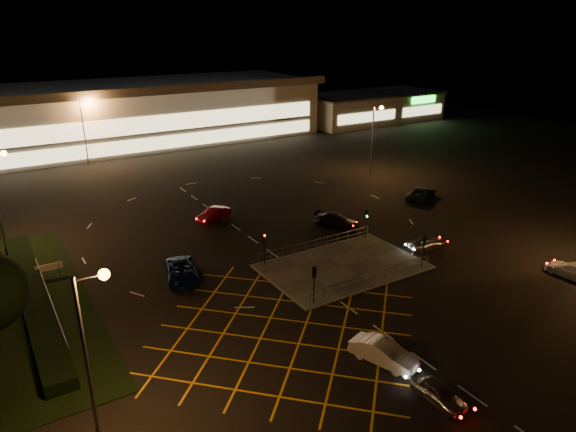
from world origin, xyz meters
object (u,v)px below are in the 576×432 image
car_far_dkgrey (336,221)px  signal_nw (264,243)px  signal_sw (314,277)px  car_left_blue (182,271)px  signal_ne (366,218)px  car_circ_red (214,214)px  car_queue_white (384,353)px  car_east_grey (421,193)px  car_right_silver (427,243)px  car_approach_white (573,271)px  car_near_silver (439,393)px  signal_se (424,245)px

car_far_dkgrey → signal_nw: bearing=167.4°
signal_sw → car_left_blue: (-7.43, 9.52, -1.60)m
signal_ne → car_circ_red: 17.42m
car_queue_white → car_east_grey: (26.76, 22.87, -0.00)m
car_right_silver → car_circ_red: bearing=45.9°
car_queue_white → car_approach_white: bearing=-18.1°
car_far_dkgrey → car_east_grey: bearing=-25.5°
signal_nw → car_right_silver: size_ratio=0.81×
signal_ne → car_approach_white: 19.22m
car_near_silver → car_approach_white: size_ratio=0.78×
car_near_silver → car_queue_white: size_ratio=0.80×
car_circ_red → car_east_grey: 26.51m
car_left_blue → car_far_dkgrey: size_ratio=1.10×
car_near_silver → car_right_silver: (15.67, 16.04, 0.03)m
signal_nw → car_right_silver: bearing=-18.6°
car_left_blue → car_circ_red: (8.27, 11.74, -0.05)m
car_circ_red → car_queue_white: bearing=-24.4°
car_east_grey → car_left_blue: bearing=71.3°
signal_nw → car_queue_white: 16.75m
signal_ne → car_far_dkgrey: size_ratio=0.63×
signal_sw → car_right_silver: signal_sw is taller
car_queue_white → signal_ne: bearing=34.5°
car_far_dkgrey → car_approach_white: car_far_dkgrey is taller
signal_ne → signal_sw: bearing=-146.4°
car_queue_white → car_far_dkgrey: size_ratio=0.92×
car_left_blue → car_circ_red: car_left_blue is taller
signal_se → car_approach_white: bearing=139.9°
signal_se → signal_sw: bearing=0.0°
car_near_silver → car_circ_red: size_ratio=0.85×
car_right_silver → car_far_dkgrey: bearing=30.6°
car_near_silver → car_circ_red: car_circ_red is taller
signal_ne → car_far_dkgrey: 4.58m
car_circ_red → car_east_grey: bearing=52.4°
car_circ_red → signal_se: bearing=5.6°
car_right_silver → car_approach_white: size_ratio=0.81×
car_left_blue → car_far_dkgrey: bearing=23.6°
car_right_silver → signal_nw: bearing=78.9°
car_queue_white → car_left_blue: car_left_blue is taller
signal_ne → car_near_silver: bearing=-119.8°
car_near_silver → car_east_grey: size_ratio=0.68×
car_near_silver → car_far_dkgrey: 28.02m
car_near_silver → car_approach_white: car_approach_white is taller
signal_sw → car_right_silver: 15.84m
car_approach_white → signal_sw: bearing=-22.3°
car_near_silver → signal_ne: bearing=58.9°
car_queue_white → car_right_silver: bearing=16.9°
signal_se → car_far_dkgrey: signal_se is taller
signal_ne → car_approach_white: bearing=-58.7°
car_near_silver → car_queue_white: car_queue_white is taller
car_queue_white → car_far_dkgrey: bearing=41.6°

